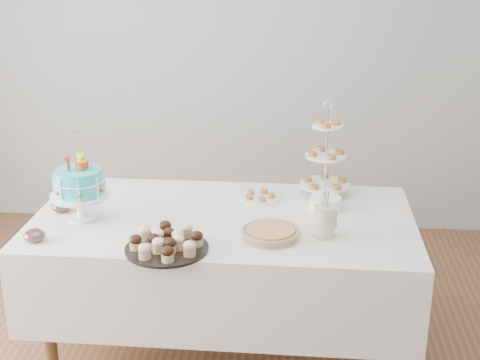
# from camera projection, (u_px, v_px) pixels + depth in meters

# --- Properties ---
(walls) EXTENTS (5.04, 4.04, 2.70)m
(walls) POSITION_uv_depth(u_px,v_px,m) (214.00, 121.00, 2.90)
(walls) COLOR #9EA0A3
(walls) RESTS_ON floor
(table) EXTENTS (1.92, 1.02, 0.77)m
(table) POSITION_uv_depth(u_px,v_px,m) (224.00, 257.00, 3.46)
(table) COLOR silver
(table) RESTS_ON floor
(birthday_cake) EXTENTS (0.29, 0.29, 0.45)m
(birthday_cake) POSITION_uv_depth(u_px,v_px,m) (81.00, 197.00, 3.31)
(birthday_cake) COLOR white
(birthday_cake) RESTS_ON table
(cupcake_tray) EXTENTS (0.38, 0.38, 0.09)m
(cupcake_tray) POSITION_uv_depth(u_px,v_px,m) (166.00, 241.00, 3.01)
(cupcake_tray) COLOR black
(cupcake_tray) RESTS_ON table
(pie) EXTENTS (0.28, 0.28, 0.04)m
(pie) POSITION_uv_depth(u_px,v_px,m) (271.00, 233.00, 3.14)
(pie) COLOR tan
(pie) RESTS_ON table
(tiered_stand) EXTENTS (0.27, 0.27, 0.53)m
(tiered_stand) POSITION_uv_depth(u_px,v_px,m) (326.00, 156.00, 3.60)
(tiered_stand) COLOR silver
(tiered_stand) RESTS_ON table
(plate_stack) EXTENTS (0.17, 0.17, 0.06)m
(plate_stack) POSITION_uv_depth(u_px,v_px,m) (325.00, 203.00, 3.47)
(plate_stack) COLOR white
(plate_stack) RESTS_ON table
(pastry_plate) EXTENTS (0.22, 0.22, 0.03)m
(pastry_plate) POSITION_uv_depth(u_px,v_px,m) (260.00, 196.00, 3.60)
(pastry_plate) COLOR white
(pastry_plate) RESTS_ON table
(jam_bowl_a) EXTENTS (0.10, 0.10, 0.06)m
(jam_bowl_a) POSITION_uv_depth(u_px,v_px,m) (35.00, 236.00, 3.10)
(jam_bowl_a) COLOR silver
(jam_bowl_a) RESTS_ON table
(jam_bowl_b) EXTENTS (0.10, 0.10, 0.06)m
(jam_bowl_b) POSITION_uv_depth(u_px,v_px,m) (61.00, 206.00, 3.44)
(jam_bowl_b) COLOR silver
(jam_bowl_b) RESTS_ON table
(utensil_pitcher) EXTENTS (0.11, 0.10, 0.23)m
(utensil_pitcher) POSITION_uv_depth(u_px,v_px,m) (325.00, 220.00, 3.13)
(utensil_pitcher) COLOR beige
(utensil_pitcher) RESTS_ON table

